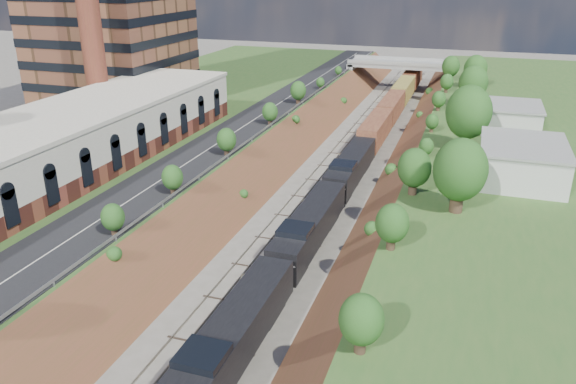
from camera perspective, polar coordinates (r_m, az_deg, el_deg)
name	(u,v)px	position (r m, az deg, el deg)	size (l,w,h in m)	color
platform_left	(136,137)	(93.11, -15.17, 5.39)	(44.00, 180.00, 5.00)	#355E26
embankment_left	(265,167)	(84.07, -2.32, 2.60)	(7.07, 180.00, 7.07)	brown
embankment_right	(414,183)	(79.37, 12.71, 0.87)	(7.07, 180.00, 7.07)	brown
rail_left_track	(319,172)	(81.58, 3.21, 2.04)	(1.58, 180.00, 0.18)	gray
rail_right_track	(355,176)	(80.46, 6.78, 1.63)	(1.58, 180.00, 0.18)	gray
road	(236,131)	(84.19, -5.26, 6.16)	(8.00, 180.00, 0.10)	black
guardrail	(262,131)	(82.36, -2.69, 6.23)	(0.10, 171.00, 0.70)	#99999E
commercial_building	(64,142)	(71.75, -21.77, 4.74)	(14.30, 62.30, 7.00)	brown
overpass	(400,70)	(139.07, 11.34, 12.05)	(24.50, 8.30, 7.40)	gray
white_building_near	(522,163)	(69.53, 22.67, 2.78)	(9.00, 12.00, 4.00)	silver
white_building_far	(511,118)	(90.70, 21.70, 6.99)	(8.00, 10.00, 3.60)	silver
tree_right_large	(460,170)	(57.12, 17.10, 2.11)	(5.25, 5.25, 7.61)	#473323
tree_left_crest	(84,237)	(49.46, -20.02, -4.33)	(2.45, 2.45, 3.55)	#473323
freight_train	(373,134)	(92.18, 8.62, 5.84)	(3.15, 126.55, 4.68)	black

